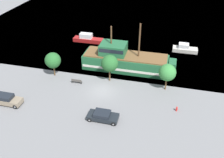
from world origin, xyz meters
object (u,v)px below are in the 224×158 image
pirate_ship (125,60)px  parked_car_curb_front (103,116)px  fire_hydrant (177,109)px  bench_promenade_east (77,81)px  moored_boat_outer (185,49)px  parked_car_curb_mid (6,99)px  moored_boat_dockside (88,39)px

pirate_ship → parked_car_curb_front: bearing=-90.2°
fire_hydrant → bench_promenade_east: size_ratio=0.43×
pirate_ship → moored_boat_outer: (10.99, 10.22, -1.16)m
fire_hydrant → pirate_ship: bearing=133.8°
parked_car_curb_front → bench_promenade_east: size_ratio=2.43×
pirate_ship → parked_car_curb_front: 14.85m
moored_boat_outer → fire_hydrant: size_ratio=6.71×
moored_boat_outer → parked_car_curb_front: size_ratio=1.19×
parked_car_curb_mid → moored_boat_dockside: bearing=79.3°
moored_boat_outer → parked_car_curb_mid: size_ratio=1.03×
moored_boat_outer → bench_promenade_east: size_ratio=2.89×
moored_boat_dockside → parked_car_curb_front: size_ratio=1.60×
pirate_ship → parked_car_curb_mid: pirate_ship is taller
moored_boat_outer → parked_car_curb_mid: (-26.38, -25.10, 0.15)m
parked_car_curb_front → moored_boat_dockside: bearing=113.1°
pirate_ship → parked_car_curb_front: size_ratio=3.94×
parked_car_curb_front → parked_car_curb_mid: parked_car_curb_mid is taller
parked_car_curb_mid → bench_promenade_east: bearing=43.1°
parked_car_curb_mid → moored_boat_outer: bearing=43.6°
parked_car_curb_mid → fire_hydrant: size_ratio=6.53×
parked_car_curb_front → fire_hydrant: size_ratio=5.64×
moored_boat_outer → parked_car_curb_mid: moored_boat_outer is taller
pirate_ship → parked_car_curb_front: pirate_ship is taller
parked_car_curb_front → bench_promenade_east: (-6.89, 7.83, -0.21)m
moored_boat_dockside → parked_car_curb_front: moored_boat_dockside is taller
parked_car_curb_front → parked_car_curb_mid: (-15.33, -0.08, 0.14)m
parked_car_curb_front → fire_hydrant: bearing=23.8°
pirate_ship → parked_car_curb_mid: (-15.39, -14.88, -1.01)m
pirate_ship → bench_promenade_east: pirate_ship is taller
parked_car_curb_mid → pirate_ship: bearing=44.0°
fire_hydrant → bench_promenade_east: bearing=168.6°
parked_car_curb_front → moored_boat_outer: bearing=66.2°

